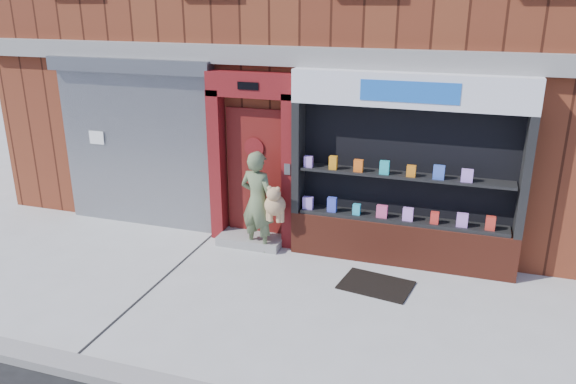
% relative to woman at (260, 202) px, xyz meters
% --- Properties ---
extents(ground, '(80.00, 80.00, 0.00)m').
position_rel_woman_xyz_m(ground, '(0.52, -1.54, -0.86)').
color(ground, '#9E9E99').
rests_on(ground, ground).
extents(shutter_bay, '(3.10, 0.30, 3.04)m').
position_rel_woman_xyz_m(shutter_bay, '(-2.48, 0.39, 0.86)').
color(shutter_bay, gray).
rests_on(shutter_bay, ground).
extents(red_door_bay, '(1.52, 0.58, 2.90)m').
position_rel_woman_xyz_m(red_door_bay, '(-0.23, 0.32, 0.60)').
color(red_door_bay, '#5F1012').
rests_on(red_door_bay, ground).
extents(pharmacy_bay, '(3.50, 0.41, 3.00)m').
position_rel_woman_xyz_m(pharmacy_bay, '(2.27, 0.28, 0.52)').
color(pharmacy_bay, maroon).
rests_on(pharmacy_bay, ground).
extents(woman, '(0.85, 0.54, 1.70)m').
position_rel_woman_xyz_m(woman, '(0.00, 0.00, 0.00)').
color(woman, '#576744').
rests_on(woman, ground).
extents(doormat, '(1.11, 0.86, 0.03)m').
position_rel_woman_xyz_m(doormat, '(2.06, -0.64, -0.84)').
color(doormat, black).
rests_on(doormat, ground).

